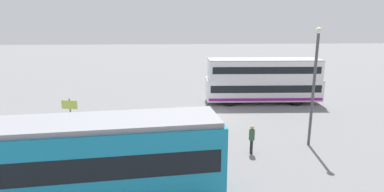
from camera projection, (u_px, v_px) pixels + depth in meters
name	position (u px, v px, depth m)	size (l,w,h in m)	color
ground_plane	(204.00, 115.00, 24.31)	(160.00, 160.00, 0.00)	slate
double_decker_bus	(263.00, 81.00, 27.76)	(10.16, 2.97, 3.95)	white
tram_yellow	(58.00, 164.00, 11.93)	(12.92, 3.97, 3.51)	teal
pedestrian_near_railing	(112.00, 137.00, 17.11)	(0.37, 0.37, 1.69)	black
pedestrian_crossing	(252.00, 138.00, 17.12)	(0.36, 0.36, 1.62)	black
pedestrian_railing	(125.00, 128.00, 19.19)	(9.12, 1.38, 1.08)	gray
info_sign	(70.00, 111.00, 19.63)	(1.03, 0.25, 2.44)	slate
street_lamp	(314.00, 79.00, 17.60)	(0.36, 0.36, 6.85)	#4C4C51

